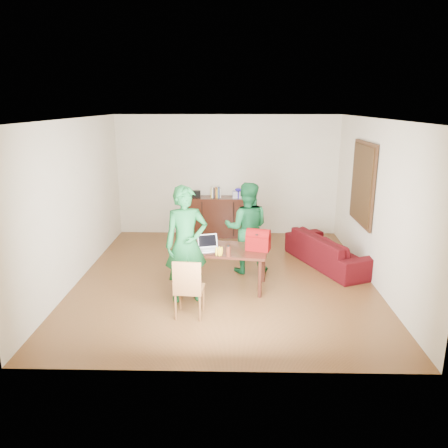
{
  "coord_description": "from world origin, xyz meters",
  "views": [
    {
      "loc": [
        0.15,
        -7.07,
        2.94
      ],
      "look_at": [
        -0.01,
        -0.16,
        1.02
      ],
      "focal_mm": 35.0,
      "sensor_mm": 36.0,
      "label": 1
    }
  ],
  "objects_px": {
    "sofa": "(330,250)",
    "bottle": "(228,251)",
    "chair": "(190,299)",
    "laptop": "(210,248)",
    "person_near": "(186,244)",
    "table": "(224,253)",
    "person_far": "(247,228)",
    "red_bag": "(258,242)"
  },
  "relations": [
    {
      "from": "person_near",
      "to": "sofa",
      "type": "bearing_deg",
      "value": 15.68
    },
    {
      "from": "laptop",
      "to": "bottle",
      "type": "bearing_deg",
      "value": -60.26
    },
    {
      "from": "bottle",
      "to": "chair",
      "type": "bearing_deg",
      "value": -129.75
    },
    {
      "from": "person_near",
      "to": "red_bag",
      "type": "distance_m",
      "value": 1.19
    },
    {
      "from": "person_near",
      "to": "red_bag",
      "type": "bearing_deg",
      "value": 5.39
    },
    {
      "from": "table",
      "to": "bottle",
      "type": "relative_size",
      "value": 8.14
    },
    {
      "from": "laptop",
      "to": "person_near",
      "type": "bearing_deg",
      "value": -145.84
    },
    {
      "from": "laptop",
      "to": "red_bag",
      "type": "height_order",
      "value": "red_bag"
    },
    {
      "from": "bottle",
      "to": "sofa",
      "type": "bearing_deg",
      "value": 37.69
    },
    {
      "from": "person_near",
      "to": "bottle",
      "type": "relative_size",
      "value": 9.56
    },
    {
      "from": "laptop",
      "to": "red_bag",
      "type": "xyz_separation_m",
      "value": [
        0.78,
        0.04,
        0.09
      ]
    },
    {
      "from": "table",
      "to": "red_bag",
      "type": "distance_m",
      "value": 0.6
    },
    {
      "from": "person_near",
      "to": "person_far",
      "type": "height_order",
      "value": "person_near"
    },
    {
      "from": "red_bag",
      "to": "laptop",
      "type": "bearing_deg",
      "value": -160.9
    },
    {
      "from": "bottle",
      "to": "sofa",
      "type": "distance_m",
      "value": 2.42
    },
    {
      "from": "chair",
      "to": "bottle",
      "type": "height_order",
      "value": "chair"
    },
    {
      "from": "chair",
      "to": "bottle",
      "type": "xyz_separation_m",
      "value": [
        0.54,
        0.65,
        0.5
      ]
    },
    {
      "from": "table",
      "to": "chair",
      "type": "distance_m",
      "value": 1.19
    },
    {
      "from": "table",
      "to": "person_near",
      "type": "bearing_deg",
      "value": -129.77
    },
    {
      "from": "table",
      "to": "person_near",
      "type": "distance_m",
      "value": 0.8
    },
    {
      "from": "person_near",
      "to": "sofa",
      "type": "relative_size",
      "value": 0.9
    },
    {
      "from": "chair",
      "to": "red_bag",
      "type": "distance_m",
      "value": 1.52
    },
    {
      "from": "sofa",
      "to": "bottle",
      "type": "bearing_deg",
      "value": 104.41
    },
    {
      "from": "table",
      "to": "person_far",
      "type": "height_order",
      "value": "person_far"
    },
    {
      "from": "red_bag",
      "to": "chair",
      "type": "bearing_deg",
      "value": -119.4
    },
    {
      "from": "laptop",
      "to": "bottle",
      "type": "height_order",
      "value": "laptop"
    },
    {
      "from": "person_far",
      "to": "sofa",
      "type": "xyz_separation_m",
      "value": [
        1.57,
        0.36,
        -0.52
      ]
    },
    {
      "from": "table",
      "to": "sofa",
      "type": "bearing_deg",
      "value": 36.87
    },
    {
      "from": "table",
      "to": "red_bag",
      "type": "height_order",
      "value": "red_bag"
    },
    {
      "from": "chair",
      "to": "bottle",
      "type": "relative_size",
      "value": 4.68
    },
    {
      "from": "red_bag",
      "to": "sofa",
      "type": "relative_size",
      "value": 0.19
    },
    {
      "from": "laptop",
      "to": "person_far",
      "type": "bearing_deg",
      "value": 36.27
    },
    {
      "from": "chair",
      "to": "person_near",
      "type": "bearing_deg",
      "value": 104.05
    },
    {
      "from": "chair",
      "to": "red_bag",
      "type": "height_order",
      "value": "red_bag"
    },
    {
      "from": "table",
      "to": "sofa",
      "type": "relative_size",
      "value": 0.76
    },
    {
      "from": "person_far",
      "to": "bottle",
      "type": "height_order",
      "value": "person_far"
    },
    {
      "from": "person_near",
      "to": "table",
      "type": "bearing_deg",
      "value": 25.71
    },
    {
      "from": "person_near",
      "to": "person_far",
      "type": "relative_size",
      "value": 1.1
    },
    {
      "from": "laptop",
      "to": "sofa",
      "type": "distance_m",
      "value": 2.5
    },
    {
      "from": "person_near",
      "to": "bottle",
      "type": "xyz_separation_m",
      "value": [
        0.63,
        0.09,
        -0.14
      ]
    },
    {
      "from": "person_far",
      "to": "red_bag",
      "type": "bearing_deg",
      "value": 105.0
    },
    {
      "from": "person_far",
      "to": "table",
      "type": "bearing_deg",
      "value": 63.28
    }
  ]
}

